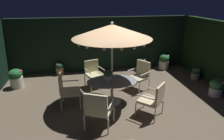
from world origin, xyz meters
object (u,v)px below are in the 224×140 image
at_px(potted_plant_right_near, 216,87).
at_px(potted_plant_front_corner, 142,65).
at_px(patio_chair_northeast, 98,108).
at_px(potted_plant_right_far, 196,74).
at_px(patio_chair_southeast, 140,74).
at_px(patio_dining_table, 112,85).
at_px(potted_plant_back_right, 16,78).
at_px(potted_plant_left_near, 59,68).
at_px(potted_plant_back_center, 164,62).
at_px(patio_chair_south, 93,72).
at_px(centerpiece_planter, 108,75).
at_px(patio_chair_east, 154,98).
at_px(patio_chair_north, 67,89).
at_px(patio_umbrella, 112,31).

xyz_separation_m(potted_plant_right_near, potted_plant_front_corner, (-1.69, 2.75, -0.05)).
distance_m(patio_chair_northeast, potted_plant_front_corner, 4.50).
bearing_deg(potted_plant_front_corner, potted_plant_right_far, -36.15).
bearing_deg(patio_chair_northeast, potted_plant_front_corner, 57.41).
relative_size(patio_chair_southeast, potted_plant_right_near, 1.77).
height_order(patio_dining_table, potted_plant_right_near, patio_dining_table).
xyz_separation_m(potted_plant_back_right, potted_plant_left_near, (1.46, 1.04, -0.09)).
distance_m(potted_plant_right_near, potted_plant_back_center, 2.86).
height_order(patio_chair_south, potted_plant_right_far, patio_chair_south).
bearing_deg(centerpiece_planter, potted_plant_right_far, 18.88).
bearing_deg(patio_chair_east, patio_chair_southeast, 83.87).
relative_size(potted_plant_front_corner, potted_plant_right_far, 1.08).
bearing_deg(potted_plant_right_near, potted_plant_back_center, 102.16).
bearing_deg(patio_chair_east, patio_chair_north, 157.03).
xyz_separation_m(patio_chair_southeast, potted_plant_back_right, (-4.41, 0.95, -0.21)).
height_order(patio_dining_table, patio_chair_east, patio_chair_east).
bearing_deg(potted_plant_front_corner, patio_dining_table, -125.93).
xyz_separation_m(patio_chair_south, potted_plant_right_far, (4.12, -0.11, -0.33)).
distance_m(patio_chair_south, potted_plant_left_near, 1.98).
xyz_separation_m(patio_umbrella, patio_chair_south, (-0.45, 1.29, -1.67)).
xyz_separation_m(patio_dining_table, potted_plant_right_near, (3.52, -0.22, -0.28)).
xyz_separation_m(potted_plant_back_center, potted_plant_left_near, (-4.71, 0.15, -0.06)).
distance_m(centerpiece_planter, potted_plant_right_near, 3.73).
relative_size(potted_plant_right_near, potted_plant_back_center, 0.87).
bearing_deg(patio_chair_north, patio_dining_table, -0.83).
xyz_separation_m(potted_plant_right_near, potted_plant_left_near, (-5.31, 2.95, -0.03)).
bearing_deg(potted_plant_back_center, potted_plant_front_corner, -177.16).
bearing_deg(patio_chair_southeast, patio_chair_east, -96.13).
xyz_separation_m(patio_chair_northeast, potted_plant_back_center, (3.50, 3.83, -0.25)).
distance_m(patio_dining_table, potted_plant_front_corner, 3.14).
distance_m(potted_plant_right_near, potted_plant_back_right, 7.04).
xyz_separation_m(patio_dining_table, potted_plant_left_near, (-1.79, 2.73, -0.31)).
bearing_deg(patio_chair_north, potted_plant_front_corner, 37.99).
relative_size(patio_chair_southeast, potted_plant_left_near, 1.97).
bearing_deg(centerpiece_planter, patio_chair_northeast, -110.98).
xyz_separation_m(patio_umbrella, potted_plant_left_near, (-1.79, 2.73, -1.96)).
bearing_deg(centerpiece_planter, potted_plant_back_center, 41.32).
relative_size(patio_dining_table, patio_chair_east, 1.55).
distance_m(potted_plant_back_right, potted_plant_right_far, 6.93).
height_order(centerpiece_planter, patio_chair_north, centerpiece_planter).
distance_m(patio_chair_east, potted_plant_back_center, 4.06).
bearing_deg(potted_plant_back_center, patio_chair_northeast, -132.42).
relative_size(patio_chair_southeast, potted_plant_back_center, 1.54).
bearing_deg(patio_chair_north, potted_plant_right_near, -2.79).
bearing_deg(potted_plant_back_right, potted_plant_right_far, -4.18).
relative_size(patio_chair_northeast, patio_chair_east, 1.04).
xyz_separation_m(patio_dining_table, patio_chair_southeast, (1.16, 0.75, -0.01)).
bearing_deg(patio_umbrella, centerpiece_planter, -142.55).
xyz_separation_m(patio_umbrella, patio_chair_northeast, (-0.59, -1.25, -1.65)).
xyz_separation_m(patio_umbrella, centerpiece_planter, (-0.15, -0.11, -1.27)).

